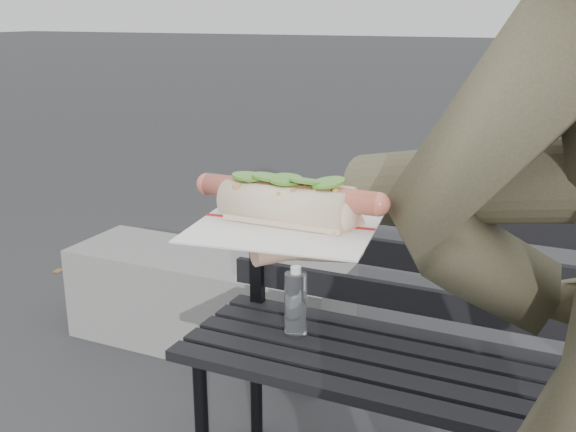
# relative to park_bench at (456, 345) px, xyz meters

# --- Properties ---
(park_bench) EXTENTS (1.50, 0.44, 0.88)m
(park_bench) POSITION_rel_park_bench_xyz_m (0.00, 0.00, 0.00)
(park_bench) COLOR black
(park_bench) RESTS_ON ground
(concrete_block) EXTENTS (1.20, 0.40, 0.40)m
(concrete_block) POSITION_rel_park_bench_xyz_m (-1.14, 0.59, -0.32)
(concrete_block) COLOR slate
(concrete_block) RESTS_ON ground
(held_hotdog) EXTENTS (0.63, 0.32, 0.20)m
(held_hotdog) POSITION_rel_park_bench_xyz_m (0.18, -0.96, 0.67)
(held_hotdog) COLOR #41402B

